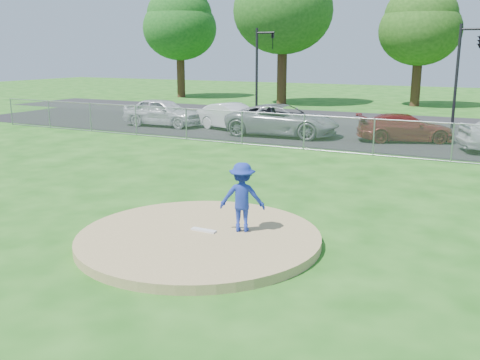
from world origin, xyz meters
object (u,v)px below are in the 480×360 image
object	(u,v)px
parked_car_white	(233,117)
pitcher	(242,197)
traffic_signal_center	(479,43)
parked_car_silver	(163,112)
traffic_signal_left	(260,64)
parked_car_darkred	(405,128)
tree_center	(421,20)
parked_car_gray	(283,120)
traffic_cone	(245,126)
tree_far_left	(179,19)

from	to	relation	value
parked_car_white	pitcher	bearing A→B (deg)	-133.40
pitcher	traffic_signal_center	bearing A→B (deg)	-119.15
traffic_signal_center	pitcher	xyz separation A→B (m)	(-3.22, -21.37, -3.63)
parked_car_silver	parked_car_white	size ratio (longest dim) A/B	1.07
parked_car_silver	traffic_signal_left	bearing A→B (deg)	-27.71
parked_car_darkred	tree_center	bearing A→B (deg)	-15.04
parked_car_gray	parked_car_darkred	size ratio (longest dim) A/B	1.27
traffic_cone	parked_car_silver	world-z (taller)	parked_car_silver
traffic_signal_left	parked_car_darkred	bearing A→B (deg)	-29.53
tree_center	parked_car_darkred	world-z (taller)	tree_center
traffic_signal_left	traffic_signal_center	world-z (taller)	same
parked_car_darkred	tree_far_left	bearing A→B (deg)	31.43
traffic_signal_center	parked_car_darkred	size ratio (longest dim) A/B	1.26
pitcher	parked_car_white	size ratio (longest dim) A/B	0.36
tree_far_left	traffic_signal_left	xyz separation A→B (m)	(13.24, -11.00, -3.70)
traffic_signal_left	parked_car_darkred	xyz separation A→B (m)	(10.25, -5.80, -2.71)
pitcher	parked_car_darkred	world-z (taller)	pitcher
parked_car_gray	parked_car_darkred	xyz separation A→B (m)	(5.84, 0.95, -0.14)
tree_center	parked_car_gray	world-z (taller)	tree_center
parked_car_gray	tree_center	bearing A→B (deg)	-14.56
parked_car_gray	traffic_signal_left	bearing A→B (deg)	28.71
tree_far_left	tree_center	bearing A→B (deg)	2.73
traffic_signal_left	tree_center	bearing A→B (deg)	57.10
traffic_signal_center	parked_car_white	world-z (taller)	traffic_signal_center
tree_center	parked_car_darkred	distance (m)	18.89
tree_far_left	traffic_cone	xyz separation A→B (m)	(15.39, -17.49, -6.75)
parked_car_silver	parked_car_gray	world-z (taller)	parked_car_silver
tree_far_left	parked_car_white	distance (m)	23.38
traffic_signal_left	parked_car_silver	world-z (taller)	traffic_signal_left
tree_center	traffic_signal_left	world-z (taller)	tree_center
pitcher	parked_car_silver	bearing A→B (deg)	-70.38
parked_car_darkred	traffic_signal_left	bearing A→B (deg)	37.49
tree_center	parked_car_darkred	size ratio (longest dim) A/B	2.21
traffic_cone	tree_far_left	bearing A→B (deg)	131.34
tree_far_left	parked_car_silver	distance (m)	21.21
traffic_signal_center	parked_car_gray	bearing A→B (deg)	-140.93
traffic_signal_left	pitcher	bearing A→B (deg)	-65.99
tree_center	traffic_signal_left	size ratio (longest dim) A/B	1.76
pitcher	parked_car_white	world-z (taller)	pitcher
parked_car_silver	pitcher	bearing A→B (deg)	-142.46
parked_car_silver	parked_car_darkred	distance (m)	13.31
pitcher	parked_car_darkred	bearing A→B (deg)	-113.27
tree_center	traffic_cone	bearing A→B (deg)	-106.88
pitcher	traffic_cone	xyz separation A→B (m)	(-7.36, 14.87, -0.67)
traffic_cone	parked_car_darkred	distance (m)	8.13
traffic_signal_left	parked_car_gray	xyz separation A→B (m)	(4.41, -6.76, -2.57)
traffic_cone	parked_car_white	xyz separation A→B (m)	(-0.86, 0.31, 0.41)
parked_car_gray	parked_car_darkred	world-z (taller)	parked_car_gray
parked_car_white	traffic_signal_left	bearing A→B (deg)	29.96
traffic_signal_center	parked_car_white	bearing A→B (deg)	-151.62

